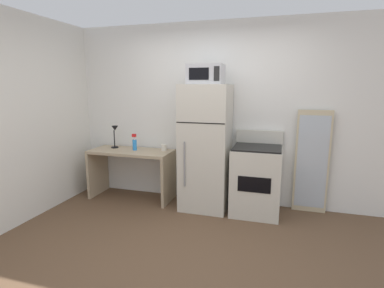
{
  "coord_description": "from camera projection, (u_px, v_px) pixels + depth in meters",
  "views": [
    {
      "loc": [
        0.9,
        -2.59,
        1.71
      ],
      "look_at": [
        -0.2,
        1.1,
        0.95
      ],
      "focal_mm": 27.88,
      "sensor_mm": 36.0,
      "label": 1
    }
  ],
  "objects": [
    {
      "name": "ground_plane",
      "position": [
        180.0,
        257.0,
        3.02
      ],
      "size": [
        12.0,
        12.0,
        0.0
      ],
      "primitive_type": "plane",
      "color": "brown"
    },
    {
      "name": "wall_back_white",
      "position": [
        217.0,
        114.0,
        4.37
      ],
      "size": [
        5.0,
        0.1,
        2.6
      ],
      "primitive_type": "cube",
      "color": "white",
      "rests_on": "ground"
    },
    {
      "name": "desk",
      "position": [
        132.0,
        164.0,
        4.54
      ],
      "size": [
        1.25,
        0.54,
        0.75
      ],
      "color": "tan",
      "rests_on": "ground"
    },
    {
      "name": "desk_lamp",
      "position": [
        115.0,
        133.0,
        4.62
      ],
      "size": [
        0.14,
        0.12,
        0.35
      ],
      "color": "black",
      "rests_on": "desk"
    },
    {
      "name": "coffee_mug",
      "position": [
        164.0,
        147.0,
        4.48
      ],
      "size": [
        0.08,
        0.08,
        0.09
      ],
      "primitive_type": "cylinder",
      "color": "white",
      "rests_on": "desk"
    },
    {
      "name": "spray_bottle",
      "position": [
        135.0,
        144.0,
        4.5
      ],
      "size": [
        0.06,
        0.06,
        0.25
      ],
      "color": "#2D8CEA",
      "rests_on": "desk"
    },
    {
      "name": "refrigerator",
      "position": [
        206.0,
        148.0,
        4.13
      ],
      "size": [
        0.65,
        0.62,
        1.73
      ],
      "color": "beige",
      "rests_on": "ground"
    },
    {
      "name": "microwave",
      "position": [
        206.0,
        74.0,
        3.92
      ],
      "size": [
        0.46,
        0.35,
        0.26
      ],
      "color": "#B7B7BC",
      "rests_on": "refrigerator"
    },
    {
      "name": "oven_range",
      "position": [
        256.0,
        180.0,
        4.01
      ],
      "size": [
        0.64,
        0.61,
        1.1
      ],
      "color": "beige",
      "rests_on": "ground"
    },
    {
      "name": "leaning_mirror",
      "position": [
        312.0,
        162.0,
        4.0
      ],
      "size": [
        0.44,
        0.03,
        1.4
      ],
      "color": "#C6B793",
      "rests_on": "ground"
    }
  ]
}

